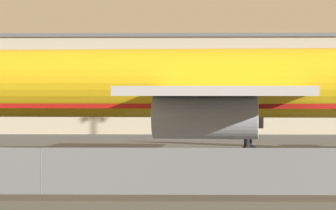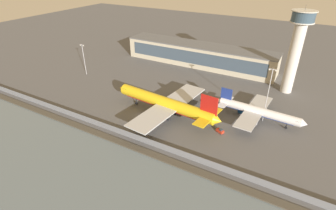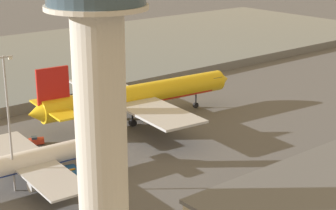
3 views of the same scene
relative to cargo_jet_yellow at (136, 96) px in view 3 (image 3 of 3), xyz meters
name	(u,v)px [view 3 (image 3 of 3)]	position (x,y,z in m)	size (l,w,h in m)	color
ground_plane	(153,107)	(-9.61, -5.78, -6.07)	(500.00, 500.00, 0.00)	#565659
waterfront_lagoon	(29,60)	(-9.61, -76.78, -6.07)	(320.00, 98.00, 0.01)	slate
shoreline_seawall	(109,89)	(-9.61, -26.28, -5.82)	(320.00, 3.00, 0.50)	#474238
perimeter_fence	(118,89)	(-9.61, -21.78, -4.74)	(280.00, 0.10, 2.66)	slate
cargo_jet_yellow	(136,96)	(0.00, 0.00, 0.00)	(54.76, 47.24, 15.90)	yellow
passenger_jet_white	(25,162)	(36.02, 16.14, -1.69)	(38.92, 33.37, 11.46)	white
baggage_tug	(36,141)	(25.69, -0.84, -5.26)	(3.57, 2.72, 1.80)	red
ops_van	(72,175)	(28.97, 20.09, -4.79)	(3.23, 5.54, 2.48)	#19519E
control_tower	(100,108)	(43.04, 52.83, 18.85)	(11.55, 11.55, 43.68)	beige
apron_light_mast_apron_west	(9,118)	(38.74, 17.05, 7.31)	(3.20, 0.40, 24.13)	#A8A8AD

